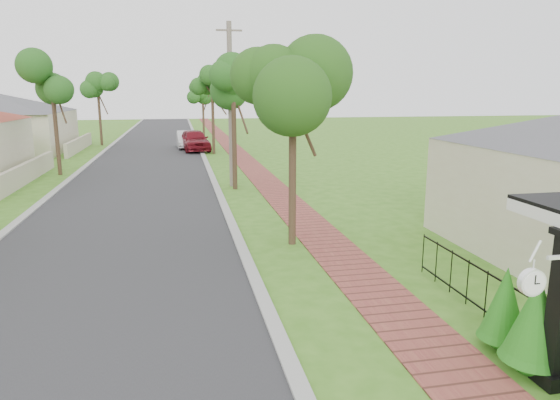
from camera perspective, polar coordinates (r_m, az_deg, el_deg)
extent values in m
plane|color=#3B731B|center=(8.38, -2.92, -19.99)|extent=(160.00, 160.00, 0.00)
cube|color=#28282B|center=(27.46, -15.47, 2.43)|extent=(7.00, 120.00, 0.02)
cube|color=#9E9E99|center=(27.44, -7.84, 2.76)|extent=(0.30, 120.00, 0.10)
cube|color=#9E9E99|center=(27.96, -22.95, 2.07)|extent=(0.30, 120.00, 0.10)
cube|color=#954C3B|center=(27.72, -2.47, 2.96)|extent=(1.50, 120.00, 0.03)
cube|color=black|center=(9.28, 28.71, -17.34)|extent=(0.48, 0.48, 0.24)
cube|color=black|center=(9.83, 27.05, -10.15)|extent=(0.03, 8.00, 0.03)
cube|color=black|center=(10.15, 26.60, -14.35)|extent=(0.03, 8.00, 0.03)
cylinder|color=black|center=(9.54, 29.30, -14.01)|extent=(0.02, 0.02, 1.00)
cylinder|color=black|center=(10.00, 26.79, -12.54)|extent=(0.02, 0.02, 1.00)
cylinder|color=black|center=(10.48, 24.53, -11.19)|extent=(0.02, 0.02, 1.00)
cylinder|color=black|center=(10.98, 22.48, -9.94)|extent=(0.02, 0.02, 1.00)
cylinder|color=black|center=(11.49, 20.63, -8.79)|extent=(0.02, 0.02, 1.00)
cylinder|color=black|center=(12.02, 18.96, -7.73)|extent=(0.02, 0.02, 1.00)
cylinder|color=black|center=(12.57, 17.43, -6.76)|extent=(0.02, 0.02, 1.00)
cylinder|color=black|center=(13.12, 16.03, -5.86)|extent=(0.02, 0.02, 1.00)
cylinder|color=#382619|center=(23.26, -5.25, 6.78)|extent=(0.22, 0.22, 4.55)
sphere|color=#154E18|center=(23.16, -5.36, 12.72)|extent=(1.70, 1.70, 1.70)
cylinder|color=#382619|center=(37.16, -7.66, 9.03)|extent=(0.22, 0.22, 4.90)
sphere|color=#154E18|center=(37.11, -7.78, 13.02)|extent=(1.70, 1.70, 1.70)
cylinder|color=#382619|center=(51.14, -8.75, 9.45)|extent=(0.22, 0.22, 4.20)
sphere|color=#154E18|center=(51.08, -8.84, 11.94)|extent=(1.70, 1.70, 1.70)
cylinder|color=#382619|center=(29.80, -24.21, 7.30)|extent=(0.22, 0.22, 4.90)
sphere|color=#154E18|center=(29.74, -24.66, 12.26)|extent=(1.70, 1.70, 1.70)
cylinder|color=#382619|center=(45.54, -19.88, 8.77)|extent=(0.22, 0.22, 4.55)
sphere|color=#154E18|center=(45.49, -20.10, 11.79)|extent=(1.70, 1.70, 1.70)
sphere|color=#1B6C15|center=(9.37, 26.83, -15.21)|extent=(0.79, 0.79, 0.79)
cone|color=#1B6C15|center=(9.10, 27.23, -11.54)|extent=(0.90, 0.90, 1.31)
sphere|color=#1B6C15|center=(9.92, 24.03, -13.56)|extent=(0.66, 0.66, 0.66)
cone|color=#1B6C15|center=(9.69, 24.34, -10.35)|extent=(0.75, 0.75, 1.20)
cube|color=#BFB299|center=(28.34, -26.89, 2.87)|extent=(0.25, 10.00, 1.00)
cube|color=#BFB299|center=(41.90, -21.96, 5.93)|extent=(0.25, 10.00, 1.00)
imported|color=maroon|center=(39.29, -9.75, 6.74)|extent=(2.58, 5.03, 1.64)
imported|color=silver|center=(41.32, -10.64, 6.79)|extent=(1.62, 4.22, 1.37)
cylinder|color=#382619|center=(14.56, 1.43, 3.42)|extent=(0.22, 0.22, 4.48)
sphere|color=#295719|center=(14.38, 1.48, 12.78)|extent=(2.23, 2.23, 2.23)
cylinder|color=#75665B|center=(23.95, -5.67, 10.61)|extent=(0.24, 0.24, 7.62)
cube|color=#75665B|center=(24.09, -5.85, 18.74)|extent=(1.20, 0.08, 0.08)
cylinder|color=white|center=(7.68, 26.96, -7.08)|extent=(0.02, 0.02, 0.28)
cylinder|color=white|center=(7.74, 26.82, -8.38)|extent=(0.39, 0.10, 0.39)
cylinder|color=white|center=(7.70, 27.08, -8.51)|extent=(0.33, 0.01, 0.33)
cylinder|color=white|center=(7.78, 26.57, -8.25)|extent=(0.33, 0.01, 0.33)
cube|color=black|center=(7.67, 27.17, -8.11)|extent=(0.01, 0.01, 0.13)
cube|color=black|center=(7.71, 27.34, -8.50)|extent=(0.08, 0.01, 0.02)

